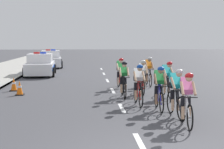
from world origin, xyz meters
name	(u,v)px	position (x,y,z in m)	size (l,w,h in m)	color
kerb_edge	(15,79)	(-5.52, 14.00, 0.07)	(0.16, 60.00, 0.13)	#9E9E99
lane_markings_centre	(113,91)	(0.00, 9.32, 0.00)	(0.14, 25.60, 0.01)	white
cyclist_lead	(187,98)	(1.53, 2.73, 0.79)	(0.45, 1.72, 1.56)	black
cyclist_second	(176,92)	(1.53, 3.86, 0.79)	(0.43, 1.72, 1.56)	black
cyclist_third	(159,87)	(1.23, 4.88, 0.79)	(0.43, 1.72, 1.56)	black
cyclist_fourth	(138,84)	(0.66, 5.80, 0.79)	(0.42, 1.72, 1.56)	black
cyclist_fifth	(167,79)	(2.10, 7.30, 0.79)	(0.45, 1.72, 1.56)	black
cyclist_sixth	(124,79)	(0.31, 7.49, 0.79)	(0.42, 1.72, 1.56)	black
cyclist_seventh	(143,76)	(1.26, 8.40, 0.79)	(0.44, 1.72, 1.56)	black
cyclist_eighth	(120,73)	(0.43, 10.07, 0.79)	(0.44, 1.72, 1.56)	black
cyclist_ninth	(149,71)	(2.02, 10.96, 0.79)	(0.42, 1.72, 1.56)	black
police_car_nearest	(40,65)	(-4.39, 16.73, 0.68)	(2.18, 4.49, 1.59)	white
police_car_second	(51,60)	(-4.39, 23.38, 0.68)	(2.31, 4.55, 1.59)	white
traffic_cone_near	(20,88)	(-4.16, 8.43, 0.31)	(0.36, 0.36, 0.64)	black
traffic_cone_far	(14,84)	(-4.67, 9.68, 0.31)	(0.36, 0.36, 0.64)	black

